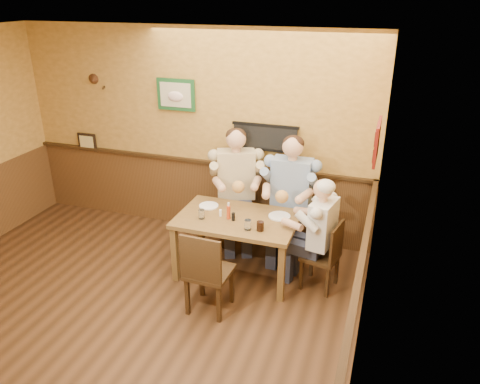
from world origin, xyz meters
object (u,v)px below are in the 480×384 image
object	(u,v)px
salt_shaker	(220,213)
hot_sauce_bottle	(229,212)
diner_white_elder	(322,241)
diner_blue_polo	(291,203)
cola_tumbler	(260,226)
water_glass_left	(202,214)
chair_back_right	(290,218)
diner_tan_shirt	(236,193)
water_glass_mid	(248,225)
chair_right_end	(320,255)
dining_table	(237,224)
chair_near_side	(209,270)
pepper_shaker	(233,217)
chair_back_left	(236,207)

from	to	relation	value
salt_shaker	hot_sauce_bottle	bearing A→B (deg)	-17.10
diner_white_elder	salt_shaker	bearing A→B (deg)	-76.01
diner_blue_polo	cola_tumbler	distance (m)	0.92
cola_tumbler	water_glass_left	bearing A→B (deg)	174.70
chair_back_right	diner_white_elder	world-z (taller)	diner_white_elder
chair_back_right	diner_blue_polo	distance (m)	0.22
diner_tan_shirt	water_glass_mid	world-z (taller)	diner_tan_shirt
chair_right_end	cola_tumbler	distance (m)	0.79
dining_table	water_glass_left	size ratio (longest dim) A/B	12.49
cola_tumbler	hot_sauce_bottle	xyz separation A→B (m)	(-0.43, 0.16, 0.04)
chair_near_side	pepper_shaker	bearing A→B (deg)	-90.84
chair_near_side	hot_sauce_bottle	size ratio (longest dim) A/B	5.27
diner_blue_polo	hot_sauce_bottle	xyz separation A→B (m)	(-0.57, -0.74, 0.12)
dining_table	chair_near_side	world-z (taller)	chair_near_side
cola_tumbler	pepper_shaker	world-z (taller)	cola_tumbler
chair_back_left	salt_shaker	bearing A→B (deg)	-106.66
cola_tumbler	diner_tan_shirt	bearing A→B (deg)	122.27
water_glass_mid	pepper_shaker	bearing A→B (deg)	144.94
chair_back_right	chair_near_side	xyz separation A→B (m)	(-0.54, -1.43, -0.02)
chair_near_side	water_glass_mid	bearing A→B (deg)	-114.87
chair_back_left	water_glass_left	distance (m)	0.97
chair_right_end	hot_sauce_bottle	size ratio (longest dim) A/B	4.59
salt_shaker	chair_right_end	bearing A→B (deg)	2.54
chair_back_left	chair_near_side	bearing A→B (deg)	-103.78
water_glass_mid	cola_tumbler	bearing A→B (deg)	9.47
chair_back_right	cola_tumbler	size ratio (longest dim) A/B	9.39
dining_table	chair_back_left	world-z (taller)	chair_back_left
diner_white_elder	cola_tumbler	size ratio (longest dim) A/B	11.24
diner_white_elder	water_glass_left	world-z (taller)	diner_white_elder
chair_back_right	chair_near_side	world-z (taller)	chair_back_right
diner_white_elder	water_glass_mid	size ratio (longest dim) A/B	10.18
dining_table	salt_shaker	xyz separation A→B (m)	(-0.20, -0.03, 0.13)
hot_sauce_bottle	water_glass_mid	bearing A→B (deg)	-32.44
cola_tumbler	salt_shaker	bearing A→B (deg)	159.93
diner_tan_shirt	pepper_shaker	xyz separation A→B (m)	(0.26, -0.84, 0.08)
salt_shaker	chair_near_side	bearing A→B (deg)	-78.60
cola_tumbler	salt_shaker	world-z (taller)	cola_tumbler
hot_sauce_bottle	dining_table	bearing A→B (deg)	37.45
chair_back_left	pepper_shaker	distance (m)	0.93
cola_tumbler	diner_blue_polo	bearing A→B (deg)	81.05
chair_back_left	water_glass_mid	xyz separation A→B (m)	(0.48, -1.00, 0.31)
dining_table	chair_near_side	xyz separation A→B (m)	(-0.05, -0.76, -0.17)
water_glass_left	diner_blue_polo	bearing A→B (deg)	43.77
diner_tan_shirt	diner_blue_polo	distance (m)	0.76
diner_tan_shirt	diner_white_elder	distance (m)	1.47
chair_back_left	chair_near_side	size ratio (longest dim) A/B	1.04
chair_right_end	pepper_shaker	distance (m)	1.08
chair_right_end	water_glass_mid	distance (m)	0.92
diner_blue_polo	water_glass_mid	size ratio (longest dim) A/B	12.15
chair_back_left	dining_table	bearing A→B (deg)	-92.14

